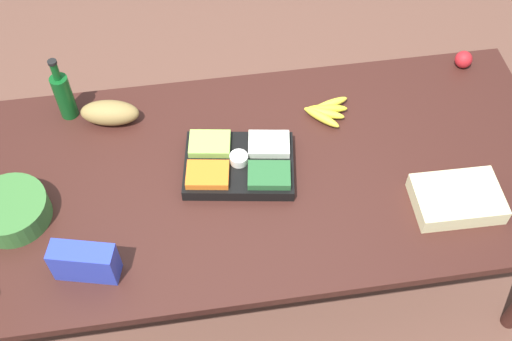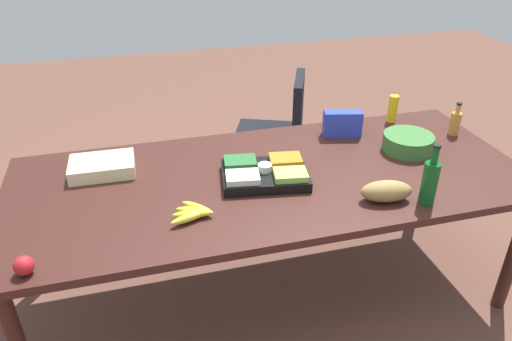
# 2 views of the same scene
# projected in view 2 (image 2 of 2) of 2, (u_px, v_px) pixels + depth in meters

# --- Properties ---
(ground_plane) EXTENTS (10.00, 10.00, 0.00)m
(ground_plane) POSITION_uv_depth(u_px,v_px,m) (269.00, 289.00, 2.84)
(ground_plane) COLOR brown
(conference_table) EXTENTS (2.60, 1.08, 0.77)m
(conference_table) POSITION_uv_depth(u_px,v_px,m) (271.00, 186.00, 2.49)
(conference_table) COLOR #3B1C17
(conference_table) RESTS_ON ground
(office_chair) EXTENTS (0.63, 0.63, 0.89)m
(office_chair) POSITION_uv_depth(u_px,v_px,m) (274.00, 147.00, 3.68)
(office_chair) COLOR gray
(office_chair) RESTS_ON ground
(bread_loaf) EXTENTS (0.26, 0.15, 0.10)m
(bread_loaf) POSITION_uv_depth(u_px,v_px,m) (386.00, 191.00, 2.24)
(bread_loaf) COLOR olive
(bread_loaf) RESTS_ON conference_table
(salad_bowl) EXTENTS (0.34, 0.34, 0.09)m
(salad_bowl) POSITION_uv_depth(u_px,v_px,m) (408.00, 143.00, 2.67)
(salad_bowl) COLOR #386F32
(salad_bowl) RESTS_ON conference_table
(sheet_cake) EXTENTS (0.33, 0.23, 0.07)m
(sheet_cake) POSITION_uv_depth(u_px,v_px,m) (102.00, 167.00, 2.47)
(sheet_cake) COLOR beige
(sheet_cake) RESTS_ON conference_table
(veggie_tray) EXTENTS (0.46, 0.36, 0.09)m
(veggie_tray) POSITION_uv_depth(u_px,v_px,m) (265.00, 173.00, 2.41)
(veggie_tray) COLOR black
(veggie_tray) RESTS_ON conference_table
(banana_bunch) EXTENTS (0.21, 0.18, 0.04)m
(banana_bunch) POSITION_uv_depth(u_px,v_px,m) (193.00, 213.00, 2.13)
(banana_bunch) COLOR gold
(banana_bunch) RESTS_ON conference_table
(apple_red) EXTENTS (0.09, 0.09, 0.08)m
(apple_red) POSITION_uv_depth(u_px,v_px,m) (24.00, 266.00, 1.81)
(apple_red) COLOR red
(apple_red) RESTS_ON conference_table
(wine_bottle) EXTENTS (0.09, 0.09, 0.30)m
(wine_bottle) POSITION_uv_depth(u_px,v_px,m) (430.00, 181.00, 2.19)
(wine_bottle) COLOR #0E4E1C
(wine_bottle) RESTS_ON conference_table
(mustard_bottle) EXTENTS (0.06, 0.06, 0.17)m
(mustard_bottle) POSITION_uv_depth(u_px,v_px,m) (393.00, 109.00, 2.99)
(mustard_bottle) COLOR yellow
(mustard_bottle) RESTS_ON conference_table
(chip_bag_blue) EXTENTS (0.23, 0.13, 0.15)m
(chip_bag_blue) POSITION_uv_depth(u_px,v_px,m) (342.00, 124.00, 2.82)
(chip_bag_blue) COLOR #2B3EC1
(chip_bag_blue) RESTS_ON conference_table
(dressing_bottle) EXTENTS (0.06, 0.06, 0.20)m
(dressing_bottle) POSITION_uv_depth(u_px,v_px,m) (455.00, 122.00, 2.84)
(dressing_bottle) COLOR #C38138
(dressing_bottle) RESTS_ON conference_table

